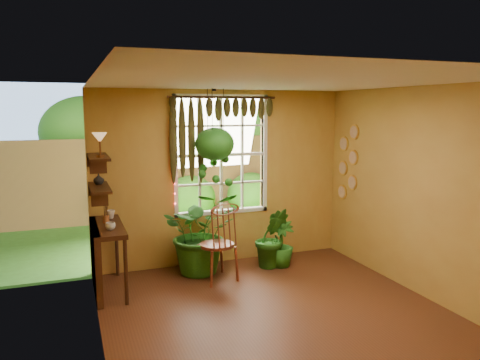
# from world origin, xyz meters

# --- Properties ---
(floor) EXTENTS (4.50, 4.50, 0.00)m
(floor) POSITION_xyz_m (0.00, 0.00, 0.00)
(floor) COLOR #502817
(floor) RESTS_ON ground
(ceiling) EXTENTS (4.50, 4.50, 0.00)m
(ceiling) POSITION_xyz_m (0.00, 0.00, 2.70)
(ceiling) COLOR white
(ceiling) RESTS_ON wall_back
(wall_back) EXTENTS (4.00, 0.00, 4.00)m
(wall_back) POSITION_xyz_m (0.00, 2.25, 1.35)
(wall_back) COLOR gold
(wall_back) RESTS_ON floor
(wall_left) EXTENTS (0.00, 4.50, 4.50)m
(wall_left) POSITION_xyz_m (-2.00, 0.00, 1.35)
(wall_left) COLOR gold
(wall_left) RESTS_ON floor
(wall_right) EXTENTS (0.00, 4.50, 4.50)m
(wall_right) POSITION_xyz_m (2.00, 0.00, 1.35)
(wall_right) COLOR gold
(wall_right) RESTS_ON floor
(window) EXTENTS (1.52, 0.10, 1.86)m
(window) POSITION_xyz_m (0.00, 2.28, 1.70)
(window) COLOR white
(window) RESTS_ON wall_back
(valance_vine) EXTENTS (1.70, 0.12, 1.10)m
(valance_vine) POSITION_xyz_m (-0.08, 2.16, 2.28)
(valance_vine) COLOR #3A1B10
(valance_vine) RESTS_ON window
(string_lights) EXTENTS (0.03, 0.03, 1.54)m
(string_lights) POSITION_xyz_m (-0.76, 2.19, 1.75)
(string_lights) COLOR #FF2633
(string_lights) RESTS_ON window
(wall_plates) EXTENTS (0.04, 0.32, 1.10)m
(wall_plates) POSITION_xyz_m (1.98, 1.79, 1.55)
(wall_plates) COLOR #F7E9CA
(wall_plates) RESTS_ON wall_right
(counter_ledge) EXTENTS (0.40, 1.20, 0.90)m
(counter_ledge) POSITION_xyz_m (-1.91, 1.60, 0.55)
(counter_ledge) COLOR #3A1B10
(counter_ledge) RESTS_ON floor
(shelf_lower) EXTENTS (0.25, 0.90, 0.04)m
(shelf_lower) POSITION_xyz_m (-1.88, 1.60, 1.40)
(shelf_lower) COLOR #3A1B10
(shelf_lower) RESTS_ON wall_left
(shelf_upper) EXTENTS (0.25, 0.90, 0.04)m
(shelf_upper) POSITION_xyz_m (-1.88, 1.60, 1.80)
(shelf_upper) COLOR #3A1B10
(shelf_upper) RESTS_ON wall_left
(backyard) EXTENTS (14.00, 10.00, 12.00)m
(backyard) POSITION_xyz_m (0.24, 6.87, 1.28)
(backyard) COLOR #295217
(backyard) RESTS_ON ground
(windsor_chair) EXTENTS (0.58, 0.61, 1.30)m
(windsor_chair) POSITION_xyz_m (-0.32, 1.45, 0.38)
(windsor_chair) COLOR brown
(windsor_chair) RESTS_ON floor
(potted_plant_left) EXTENTS (1.23, 1.09, 1.25)m
(potted_plant_left) POSITION_xyz_m (-0.45, 1.84, 0.62)
(potted_plant_left) COLOR #154E15
(potted_plant_left) RESTS_ON floor
(potted_plant_mid) EXTENTS (0.60, 0.53, 0.93)m
(potted_plant_mid) POSITION_xyz_m (0.62, 1.70, 0.47)
(potted_plant_mid) COLOR #154E15
(potted_plant_mid) RESTS_ON floor
(potted_plant_right) EXTENTS (0.48, 0.48, 0.74)m
(potted_plant_right) POSITION_xyz_m (0.76, 1.71, 0.37)
(potted_plant_right) COLOR #154E15
(potted_plant_right) RESTS_ON floor
(hanging_basket) EXTENTS (0.58, 0.58, 1.45)m
(hanging_basket) POSITION_xyz_m (-0.20, 1.97, 1.84)
(hanging_basket) COLOR black
(hanging_basket) RESTS_ON ceiling
(cup_a) EXTENTS (0.13, 0.13, 0.10)m
(cup_a) POSITION_xyz_m (-1.78, 1.32, 0.95)
(cup_a) COLOR silver
(cup_a) RESTS_ON counter_ledge
(cup_b) EXTENTS (0.16, 0.16, 0.11)m
(cup_b) POSITION_xyz_m (-1.72, 1.98, 0.96)
(cup_b) COLOR beige
(cup_b) RESTS_ON counter_ledge
(brush_jar) EXTENTS (0.08, 0.08, 0.30)m
(brush_jar) POSITION_xyz_m (-1.80, 1.72, 1.02)
(brush_jar) COLOR brown
(brush_jar) RESTS_ON counter_ledge
(shelf_vase) EXTENTS (0.17, 0.17, 0.14)m
(shelf_vase) POSITION_xyz_m (-1.87, 1.77, 1.49)
(shelf_vase) COLOR #B2AD99
(shelf_vase) RESTS_ON shelf_lower
(tiffany_lamp) EXTENTS (0.18, 0.18, 0.30)m
(tiffany_lamp) POSITION_xyz_m (-1.86, 1.35, 2.04)
(tiffany_lamp) COLOR brown
(tiffany_lamp) RESTS_ON shelf_upper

